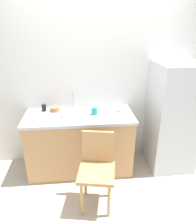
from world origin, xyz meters
The scene contains 12 objects.
ground_plane centered at (0.00, 0.00, 0.00)m, with size 8.00×8.00×0.00m, color #BCB2A3.
back_wall centered at (0.00, 1.00, 1.28)m, with size 4.80×0.10×2.56m, color silver.
cabinet_base centered at (-0.28, 0.65, 0.41)m, with size 1.42×0.60×0.83m, color tan.
countertop centered at (-0.28, 0.65, 0.85)m, with size 1.46×0.64×0.04m, color #B7B7BC.
faucet centered at (-0.34, 0.90, 1.00)m, with size 0.02×0.02×0.27m, color #B7B7BC.
refrigerator centered at (1.04, 0.64, 0.77)m, with size 0.61×0.62×1.54m, color silver.
chair centered at (-0.10, -0.01, 0.50)m, with size 0.47×0.47×0.89m.
dish_tray centered at (-0.36, 0.63, 0.89)m, with size 0.28×0.20×0.05m, color white.
terracotta_bowl centered at (-0.61, 0.81, 0.90)m, with size 0.13×0.13×0.06m, color #C67042.
cup_white centered at (0.31, 0.71, 0.91)m, with size 0.08×0.08×0.08m, color white.
cup_black centered at (-0.76, 0.83, 0.91)m, with size 0.06×0.06×0.10m, color black.
cup_teal centered at (-0.07, 0.64, 0.92)m, with size 0.08×0.08×0.10m, color teal.
Camera 1 is at (-0.28, -1.97, 2.02)m, focal length 34.06 mm.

